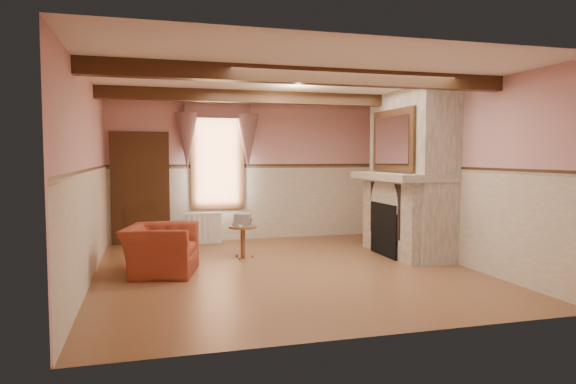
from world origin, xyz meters
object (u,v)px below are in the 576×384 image
object	(u,v)px
side_table	(243,242)
mantel_clock	(381,166)
bowl	(400,170)
oil_lamp	(393,164)
armchair	(161,250)
radiator	(203,228)

from	to	relation	value
side_table	mantel_clock	world-z (taller)	mantel_clock
mantel_clock	side_table	bearing A→B (deg)	-171.66
bowl	oil_lamp	distance (m)	0.27
side_table	bowl	xyz separation A→B (m)	(2.70, -0.33, 1.18)
mantel_clock	armchair	bearing A→B (deg)	-163.57
armchair	radiator	xyz separation A→B (m)	(0.87, 2.49, -0.05)
armchair	mantel_clock	bearing A→B (deg)	-59.57
armchair	radiator	distance (m)	2.64
armchair	side_table	size ratio (longest dim) A/B	1.97
oil_lamp	mantel_clock	bearing A→B (deg)	90.00
side_table	mantel_clock	size ratio (longest dim) A/B	2.29
oil_lamp	armchair	bearing A→B (deg)	-169.97
armchair	oil_lamp	bearing A→B (deg)	-65.96
side_table	oil_lamp	world-z (taller)	oil_lamp
armchair	radiator	bearing A→B (deg)	-5.31
oil_lamp	side_table	bearing A→B (deg)	178.26
radiator	oil_lamp	distance (m)	3.85
armchair	bowl	distance (m)	4.22
oil_lamp	bowl	bearing A→B (deg)	-90.00
bowl	oil_lamp	world-z (taller)	oil_lamp
mantel_clock	oil_lamp	xyz separation A→B (m)	(0.00, -0.48, 0.04)
bowl	mantel_clock	size ratio (longest dim) A/B	1.28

